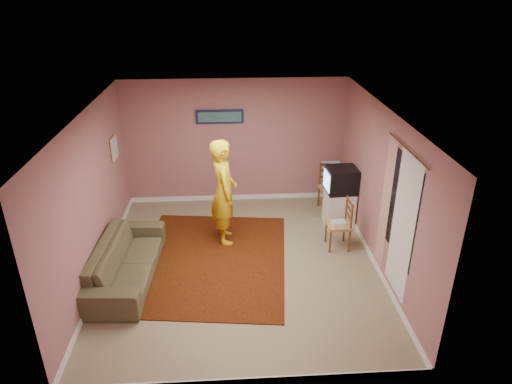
{
  "coord_description": "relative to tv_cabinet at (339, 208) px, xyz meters",
  "views": [
    {
      "loc": [
        -0.14,
        -6.4,
        4.36
      ],
      "look_at": [
        0.31,
        0.6,
        1.05
      ],
      "focal_mm": 32.0,
      "sensor_mm": 36.0,
      "label": 1
    }
  ],
  "objects": [
    {
      "name": "tv_cabinet",
      "position": [
        0.0,
        0.0,
        0.0
      ],
      "size": [
        0.54,
        0.49,
        0.69
      ],
      "primitive_type": "cube",
      "color": "white",
      "rests_on": "ground"
    },
    {
      "name": "dvd_player",
      "position": [
        -0.03,
        0.63,
        0.18
      ],
      "size": [
        0.39,
        0.32,
        0.06
      ],
      "primitive_type": "cube",
      "rotation": [
        0.0,
        0.0,
        -0.29
      ],
      "color": "#BCBDC2",
      "rests_on": "chair_a"
    },
    {
      "name": "chair_b",
      "position": [
        -0.21,
        -0.84,
        0.22
      ],
      "size": [
        0.4,
        0.42,
        0.5
      ],
      "rotation": [
        0.0,
        0.0,
        -1.56
      ],
      "color": "tan",
      "rests_on": "ground"
    },
    {
      "name": "curtain_floral",
      "position": [
        0.26,
        -1.65,
        0.91
      ],
      "size": [
        0.01,
        0.35,
        2.1
      ],
      "primitive_type": "cube",
      "color": "beige",
      "rests_on": "wall_right"
    },
    {
      "name": "picture_left",
      "position": [
        -4.17,
        0.3,
        1.21
      ],
      "size": [
        0.04,
        0.38,
        0.42
      ],
      "color": "beige",
      "rests_on": "wall_left"
    },
    {
      "name": "chair_a",
      "position": [
        -0.03,
        0.63,
        0.25
      ],
      "size": [
        0.48,
        0.46,
        0.53
      ],
      "rotation": [
        0.0,
        0.0,
        0.11
      ],
      "color": "tan",
      "rests_on": "ground"
    },
    {
      "name": "window",
      "position": [
        0.29,
        -2.2,
        1.11
      ],
      "size": [
        0.01,
        1.1,
        1.5
      ],
      "primitive_type": "cube",
      "color": "black",
      "rests_on": "wall_right"
    },
    {
      "name": "ground",
      "position": [
        -1.95,
        -1.3,
        -0.34
      ],
      "size": [
        5.0,
        5.0,
        0.0
      ],
      "primitive_type": "plane",
      "color": "gray",
      "rests_on": "ground"
    },
    {
      "name": "wall_left",
      "position": [
        -4.2,
        -1.3,
        0.96
      ],
      "size": [
        0.02,
        5.0,
        2.6
      ],
      "primitive_type": "cube",
      "color": "#9D6768",
      "rests_on": "ground"
    },
    {
      "name": "picture_back",
      "position": [
        -2.25,
        1.17,
        1.51
      ],
      "size": [
        0.95,
        0.04,
        0.28
      ],
      "color": "#161C3C",
      "rests_on": "wall_back"
    },
    {
      "name": "baseboard_back",
      "position": [
        -1.95,
        1.19,
        -0.29
      ],
      "size": [
        4.5,
        0.02,
        0.1
      ],
      "primitive_type": "cube",
      "color": "white",
      "rests_on": "ground"
    },
    {
      "name": "wall_front",
      "position": [
        -1.95,
        -3.8,
        0.96
      ],
      "size": [
        4.5,
        0.02,
        2.6
      ],
      "primitive_type": "cube",
      "color": "#9D6768",
      "rests_on": "ground"
    },
    {
      "name": "baseboard_left",
      "position": [
        -4.19,
        -1.3,
        -0.29
      ],
      "size": [
        0.02,
        5.0,
        0.1
      ],
      "primitive_type": "cube",
      "color": "white",
      "rests_on": "ground"
    },
    {
      "name": "game_console",
      "position": [
        -0.21,
        -0.84,
        0.15
      ],
      "size": [
        0.25,
        0.2,
        0.05
      ],
      "primitive_type": "cube",
      "rotation": [
        0.0,
        0.0,
        0.15
      ],
      "color": "white",
      "rests_on": "chair_b"
    },
    {
      "name": "area_rug",
      "position": [
        -2.43,
        -1.14,
        -0.34
      ],
      "size": [
        2.81,
        3.35,
        0.02
      ],
      "primitive_type": "cube",
      "rotation": [
        0.0,
        0.0,
        -0.12
      ],
      "color": "black",
      "rests_on": "ground"
    },
    {
      "name": "person",
      "position": [
        -2.19,
        -0.47,
        0.62
      ],
      "size": [
        0.54,
        0.75,
        1.93
      ],
      "primitive_type": "imported",
      "rotation": [
        0.0,
        0.0,
        1.69
      ],
      "color": "yellow",
      "rests_on": "ground"
    },
    {
      "name": "ceiling",
      "position": [
        -1.95,
        -1.3,
        2.26
      ],
      "size": [
        4.5,
        5.0,
        0.02
      ],
      "primitive_type": "cube",
      "color": "silver",
      "rests_on": "wall_back"
    },
    {
      "name": "crt_tv",
      "position": [
        -0.01,
        -0.0,
        0.58
      ],
      "size": [
        0.58,
        0.52,
        0.48
      ],
      "rotation": [
        0.0,
        0.0,
        0.05
      ],
      "color": "black",
      "rests_on": "tv_cabinet"
    },
    {
      "name": "blue_throw",
      "position": [
        -0.03,
        0.82,
        0.44
      ],
      "size": [
        0.38,
        0.05,
        0.4
      ],
      "primitive_type": "cube",
      "color": "#8CC0E6",
      "rests_on": "chair_a"
    },
    {
      "name": "baseboard_front",
      "position": [
        -1.95,
        -3.79,
        -0.29
      ],
      "size": [
        4.5,
        0.02,
        0.1
      ],
      "primitive_type": "cube",
      "color": "white",
      "rests_on": "ground"
    },
    {
      "name": "curtain_sheer",
      "position": [
        0.28,
        -2.35,
        0.91
      ],
      "size": [
        0.01,
        0.75,
        2.1
      ],
      "primitive_type": "cube",
      "color": "white",
      "rests_on": "wall_right"
    },
    {
      "name": "curtain_rod",
      "position": [
        0.25,
        -2.2,
        1.98
      ],
      "size": [
        0.02,
        1.4,
        0.02
      ],
      "primitive_type": "cylinder",
      "rotation": [
        1.57,
        0.0,
        0.0
      ],
      "color": "brown",
      "rests_on": "wall_right"
    },
    {
      "name": "baseboard_right",
      "position": [
        0.29,
        -1.3,
        -0.29
      ],
      "size": [
        0.02,
        5.0,
        0.1
      ],
      "primitive_type": "cube",
      "color": "white",
      "rests_on": "ground"
    },
    {
      "name": "wall_right",
      "position": [
        0.3,
        -1.3,
        0.96
      ],
      "size": [
        0.02,
        5.0,
        2.6
      ],
      "primitive_type": "cube",
      "color": "#9D6768",
      "rests_on": "ground"
    },
    {
      "name": "wall_back",
      "position": [
        -1.95,
        1.2,
        0.96
      ],
      "size": [
        4.5,
        0.02,
        2.6
      ],
      "primitive_type": "cube",
      "color": "#9D6768",
      "rests_on": "ground"
    },
    {
      "name": "sofa",
      "position": [
        -3.75,
        -1.55,
        -0.03
      ],
      "size": [
        0.97,
        2.22,
        0.64
      ],
      "primitive_type": "imported",
      "rotation": [
        0.0,
        0.0,
        1.51
      ],
      "color": "#4D4B2F",
      "rests_on": "ground"
    }
  ]
}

